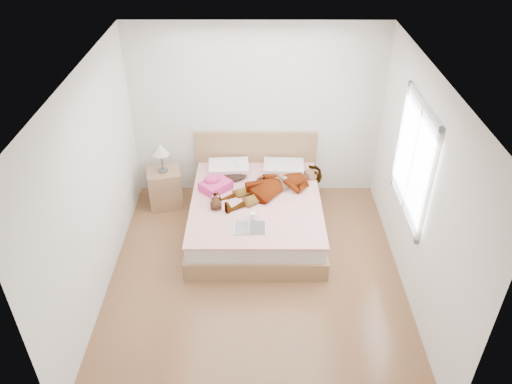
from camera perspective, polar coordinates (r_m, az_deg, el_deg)
ground at (r=6.30m, az=-0.02°, el=-9.65°), size 4.00×4.00×0.00m
woman at (r=6.85m, az=2.01°, el=1.04°), size 1.74×1.39×0.23m
hair at (r=7.27m, az=-2.59°, el=2.51°), size 0.48×0.59×0.09m
phone at (r=7.16m, az=-2.08°, el=3.13°), size 0.08×0.09×0.05m
room_shell at (r=5.90m, az=17.53°, el=3.43°), size 4.00×4.00×4.00m
bed at (r=6.92m, az=0.00°, el=-2.06°), size 1.80×2.08×1.00m
towel at (r=6.90m, az=-4.73°, el=0.89°), size 0.49×0.49×0.20m
magazine at (r=6.20m, az=-0.72°, el=-4.14°), size 0.42×0.28×0.02m
coffee_mug at (r=6.34m, az=-0.31°, el=-2.71°), size 0.12×0.10×0.09m
plush_toy at (r=6.54m, az=-4.63°, el=-1.28°), size 0.18×0.25×0.13m
nightstand at (r=7.45m, az=-10.37°, el=0.81°), size 0.55×0.51×1.02m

